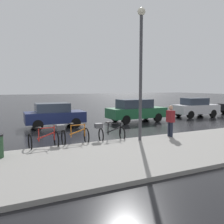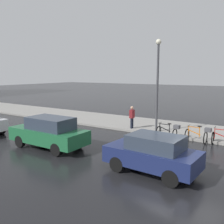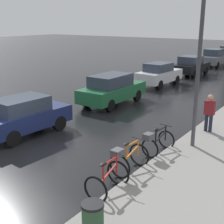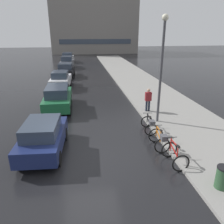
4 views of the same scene
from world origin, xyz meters
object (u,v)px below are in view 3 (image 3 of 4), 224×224
(car_green, at_px, (112,89))
(car_grey, at_px, (214,58))
(trash_bin, at_px, (93,224))
(car_black, at_px, (191,66))
(streetlamp, at_px, (200,46))
(bicycle_nearest, at_px, (107,179))
(bicycle_third, at_px, (156,141))
(car_white, at_px, (159,74))
(bicycle_second, at_px, (127,158))
(pedestrian, at_px, (209,112))
(car_navy, at_px, (24,115))

(car_green, bearing_deg, car_grey, 90.39)
(car_grey, xyz_separation_m, trash_bin, (6.41, -27.92, -0.37))
(car_black, distance_m, streetlamp, 16.71)
(bicycle_nearest, bearing_deg, bicycle_third, 92.28)
(car_white, distance_m, trash_bin, 17.08)
(bicycle_second, relative_size, car_black, 0.35)
(car_white, height_order, trash_bin, car_white)
(car_grey, distance_m, streetlamp, 22.93)
(bicycle_second, relative_size, pedestrian, 0.83)
(bicycle_second, relative_size, car_navy, 0.36)
(bicycle_nearest, distance_m, bicycle_second, 1.30)
(streetlamp, bearing_deg, bicycle_second, -107.58)
(car_grey, bearing_deg, bicycle_third, -76.93)
(pedestrian, bearing_deg, car_black, 114.26)
(car_navy, height_order, car_black, car_black)
(car_white, height_order, streetlamp, streetlamp)
(car_green, height_order, trash_bin, car_green)
(car_green, distance_m, car_black, 11.70)
(car_green, relative_size, pedestrian, 2.59)
(bicycle_third, height_order, car_green, car_green)
(bicycle_second, bearing_deg, car_green, 128.31)
(bicycle_second, height_order, car_navy, car_navy)
(car_green, bearing_deg, pedestrian, -16.27)
(trash_bin, bearing_deg, car_grey, 102.92)
(car_white, xyz_separation_m, trash_bin, (6.51, -15.79, -0.33))
(bicycle_nearest, relative_size, car_navy, 0.30)
(car_black, xyz_separation_m, trash_bin, (6.29, -21.32, -0.32))
(car_navy, xyz_separation_m, car_grey, (0.04, 24.35, 0.05))
(bicycle_nearest, distance_m, car_green, 9.49)
(bicycle_nearest, relative_size, trash_bin, 1.21)
(streetlamp, bearing_deg, pedestrian, 91.47)
(car_navy, bearing_deg, car_black, 89.48)
(bicycle_second, bearing_deg, car_grey, 102.03)
(bicycle_nearest, xyz_separation_m, car_navy, (-5.52, 1.78, 0.39))
(bicycle_third, bearing_deg, car_green, 137.64)
(car_green, xyz_separation_m, car_white, (-0.22, 6.16, -0.03))
(bicycle_second, xyz_separation_m, bicycle_third, (0.06, 1.77, -0.02))
(bicycle_third, height_order, trash_bin, bicycle_third)
(car_grey, bearing_deg, car_white, -90.47)
(bicycle_nearest, bearing_deg, pedestrian, 83.31)
(car_white, bearing_deg, car_grey, 89.53)
(bicycle_second, xyz_separation_m, pedestrian, (0.89, 4.77, 0.44))
(car_navy, bearing_deg, car_white, 90.26)
(bicycle_nearest, height_order, car_navy, car_navy)
(trash_bin, bearing_deg, car_white, 112.40)
(car_white, xyz_separation_m, car_black, (0.22, 5.53, -0.01))
(car_navy, height_order, streetlamp, streetlamp)
(car_white, bearing_deg, bicycle_nearest, -68.27)
(pedestrian, relative_size, streetlamp, 0.28)
(bicycle_third, bearing_deg, bicycle_nearest, -87.72)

